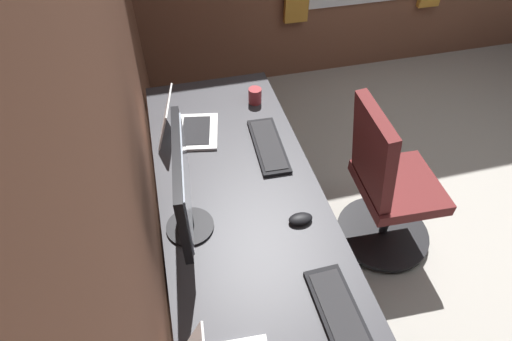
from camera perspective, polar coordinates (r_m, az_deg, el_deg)
name	(u,v)px	position (r m, az deg, el deg)	size (l,w,h in m)	color
floor_plane	(505,217)	(3.17, 31.18, -5.54)	(5.14, 5.14, 0.00)	#B2ADA3
wall_back	(110,102)	(1.50, -19.55, 8.86)	(4.58, 0.10, 2.60)	brown
desk	(245,217)	(1.86, -1.50, -6.42)	(2.09, 0.73, 0.73)	#38383D
drawer_pedestal	(248,282)	(2.05, -1.14, -15.20)	(0.40, 0.51, 0.69)	#38383D
monitor_primary	(183,186)	(1.58, -9.99, -2.17)	(0.50, 0.20, 0.44)	black
laptop_leftmost	(184,126)	(2.17, -9.89, 6.14)	(0.34, 0.34, 0.22)	white
keyboard_main	(268,145)	(2.09, 1.72, 3.49)	(0.43, 0.16, 0.02)	black
keyboard_spare	(342,320)	(1.56, 11.84, -19.53)	(0.42, 0.14, 0.02)	black
mouse_main	(301,219)	(1.76, 6.18, -6.66)	(0.06, 0.10, 0.03)	black
coffee_mug	(255,95)	(2.37, -0.16, 10.34)	(0.11, 0.07, 0.09)	#A53338
office_chair	(386,189)	(2.37, 17.50, -2.41)	(0.56, 0.56, 0.97)	maroon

